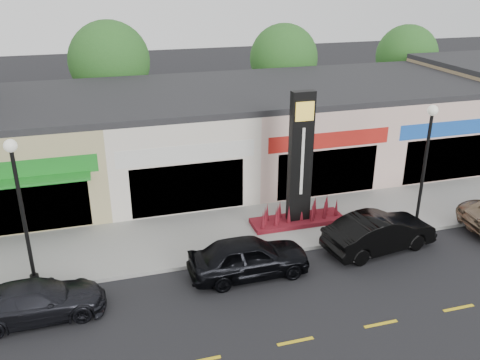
{
  "coord_description": "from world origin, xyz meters",
  "views": [
    {
      "loc": [
        -5.21,
        -14.66,
        10.73
      ],
      "look_at": [
        0.25,
        4.0,
        2.63
      ],
      "focal_mm": 38.0,
      "sensor_mm": 36.0,
      "label": 1
    }
  ],
  "objects_px": {
    "pylon_sign": "(299,179)",
    "car_black_conv": "(379,232)",
    "lamp_west_near": "(20,199)",
    "lamp_east_near": "(426,155)",
    "car_dark_sedan": "(37,301)",
    "car_black_sedan": "(249,257)"
  },
  "relations": [
    {
      "from": "lamp_east_near",
      "to": "pylon_sign",
      "type": "height_order",
      "value": "pylon_sign"
    },
    {
      "from": "car_dark_sedan",
      "to": "car_black_conv",
      "type": "distance_m",
      "value": 13.17
    },
    {
      "from": "car_dark_sedan",
      "to": "car_black_conv",
      "type": "height_order",
      "value": "car_black_conv"
    },
    {
      "from": "pylon_sign",
      "to": "car_black_conv",
      "type": "relative_size",
      "value": 1.27
    },
    {
      "from": "lamp_east_near",
      "to": "car_dark_sedan",
      "type": "xyz_separation_m",
      "value": [
        -15.74,
        -1.97,
        -2.84
      ]
    },
    {
      "from": "lamp_west_near",
      "to": "car_black_sedan",
      "type": "height_order",
      "value": "lamp_west_near"
    },
    {
      "from": "lamp_west_near",
      "to": "car_black_sedan",
      "type": "relative_size",
      "value": 1.2
    },
    {
      "from": "car_dark_sedan",
      "to": "lamp_west_near",
      "type": "bearing_deg",
      "value": 6.18
    },
    {
      "from": "car_black_conv",
      "to": "lamp_west_near",
      "type": "bearing_deg",
      "value": 76.53
    },
    {
      "from": "lamp_west_near",
      "to": "car_dark_sedan",
      "type": "relative_size",
      "value": 1.24
    },
    {
      "from": "car_dark_sedan",
      "to": "car_black_conv",
      "type": "bearing_deg",
      "value": -87.89
    },
    {
      "from": "pylon_sign",
      "to": "car_black_conv",
      "type": "distance_m",
      "value": 4.04
    },
    {
      "from": "lamp_west_near",
      "to": "pylon_sign",
      "type": "bearing_deg",
      "value": 8.77
    },
    {
      "from": "lamp_west_near",
      "to": "lamp_east_near",
      "type": "bearing_deg",
      "value": 0.0
    },
    {
      "from": "car_black_sedan",
      "to": "car_black_conv",
      "type": "distance_m",
      "value": 5.7
    },
    {
      "from": "lamp_east_near",
      "to": "car_black_conv",
      "type": "bearing_deg",
      "value": -155.47
    },
    {
      "from": "car_black_sedan",
      "to": "lamp_east_near",
      "type": "bearing_deg",
      "value": -80.34
    },
    {
      "from": "lamp_west_near",
      "to": "car_dark_sedan",
      "type": "bearing_deg",
      "value": -82.52
    },
    {
      "from": "car_black_sedan",
      "to": "car_black_conv",
      "type": "relative_size",
      "value": 0.96
    },
    {
      "from": "lamp_west_near",
      "to": "car_black_sedan",
      "type": "xyz_separation_m",
      "value": [
        7.71,
        -1.5,
        -2.7
      ]
    },
    {
      "from": "lamp_west_near",
      "to": "pylon_sign",
      "type": "xyz_separation_m",
      "value": [
        11.0,
        1.7,
        -1.2
      ]
    },
    {
      "from": "lamp_west_near",
      "to": "lamp_east_near",
      "type": "height_order",
      "value": "same"
    }
  ]
}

